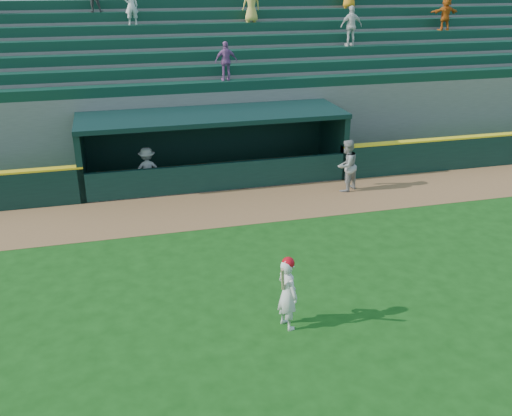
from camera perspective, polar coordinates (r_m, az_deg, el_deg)
The scene contains 7 objects.
ground at distance 14.21m, azimuth 1.64°, elevation -7.26°, with size 120.00×120.00×0.00m, color #134611.
warning_track at distance 18.48m, azimuth -2.58°, elevation 0.09°, with size 40.00×3.00×0.01m, color olive.
dugout_player_front at distance 19.84m, azimuth 9.04°, elevation 4.20°, with size 0.88×0.69×1.81m, color #979792.
dugout_player_inside at distance 19.94m, azimuth -10.80°, elevation 3.79°, with size 1.01×0.58×1.56m, color #999994.
dugout at distance 20.92m, azimuth -4.45°, elevation 6.68°, with size 9.40×2.80×2.46m.
stands at distance 25.08m, azimuth -6.50°, elevation 11.70°, with size 34.50×6.25×7.42m.
batter_at_plate at distance 12.10m, azimuth 3.16°, elevation -8.41°, with size 0.57×0.80×1.68m.
Camera 1 is at (-3.49, -11.82, 7.06)m, focal length 40.00 mm.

